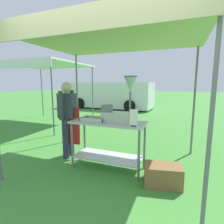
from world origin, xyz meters
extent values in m
plane|color=#3D7F33|center=(0.00, 6.00, 0.00)|extent=(70.00, 70.00, 0.00)
cylinder|color=slate|center=(1.22, -0.05, 1.18)|extent=(0.04, 0.04, 2.35)
cylinder|color=slate|center=(-1.74, 2.31, 1.18)|extent=(0.04, 0.04, 2.35)
cylinder|color=slate|center=(1.22, 2.31, 1.18)|extent=(0.04, 0.04, 2.35)
cube|color=#CCB78E|center=(-0.26, 1.13, 2.38)|extent=(3.17, 2.56, 0.05)
cube|color=#CCB78E|center=(-0.26, -0.14, 2.24)|extent=(3.17, 0.02, 0.24)
cube|color=#B7B7BC|center=(-0.26, 0.98, 0.88)|extent=(1.36, 0.56, 0.04)
cube|color=#B7B7BC|center=(-0.26, 0.98, 0.22)|extent=(1.25, 0.52, 0.02)
cylinder|color=slate|center=(-0.89, 0.75, 0.43)|extent=(0.04, 0.04, 0.86)
cylinder|color=slate|center=(0.37, 0.75, 0.43)|extent=(0.04, 0.04, 0.86)
cylinder|color=slate|center=(-0.89, 1.21, 0.43)|extent=(0.04, 0.04, 0.86)
cylinder|color=slate|center=(0.37, 1.21, 0.43)|extent=(0.04, 0.04, 0.86)
cube|color=#B7B7BC|center=(-0.51, 0.93, 0.90)|extent=(0.46, 0.27, 0.01)
cube|color=#B7B7BC|center=(-0.51, 0.80, 0.94)|extent=(0.46, 0.01, 0.06)
cube|color=#B7B7BC|center=(-0.51, 1.05, 0.94)|extent=(0.46, 0.01, 0.06)
cube|color=#B7B7BC|center=(-0.74, 0.93, 0.94)|extent=(0.01, 0.27, 0.06)
cube|color=#B7B7BC|center=(-0.29, 0.93, 0.94)|extent=(0.01, 0.27, 0.06)
torus|color=#EAB251|center=(-0.68, 0.93, 0.92)|extent=(0.11, 0.11, 0.03)
torus|color=#EAB251|center=(-0.56, 0.97, 0.92)|extent=(0.09, 0.09, 0.03)
torus|color=#EAB251|center=(-0.43, 0.97, 0.92)|extent=(0.12, 0.12, 0.03)
torus|color=#EAB251|center=(-0.55, 0.87, 0.92)|extent=(0.11, 0.11, 0.03)
torus|color=#EAB251|center=(-0.38, 0.92, 0.92)|extent=(0.12, 0.12, 0.03)
torus|color=#EAB251|center=(-0.47, 0.87, 0.92)|extent=(0.09, 0.09, 0.03)
torus|color=#EAB251|center=(-0.37, 0.85, 0.92)|extent=(0.09, 0.09, 0.03)
torus|color=#EAB251|center=(-0.64, 0.85, 0.92)|extent=(0.10, 0.10, 0.03)
torus|color=#EAB251|center=(-0.63, 1.01, 0.92)|extent=(0.09, 0.09, 0.03)
torus|color=#EAB251|center=(-0.64, 0.84, 0.94)|extent=(0.11, 0.11, 0.03)
torus|color=#EAB251|center=(-0.61, 0.92, 0.92)|extent=(0.12, 0.12, 0.03)
cube|color=#B7B7BC|center=(-0.08, 1.00, 0.99)|extent=(0.56, 0.28, 0.18)
cube|color=slate|center=(-0.29, 1.00, 1.14)|extent=(0.14, 0.22, 0.12)
cylinder|color=slate|center=(0.14, 1.00, 1.26)|extent=(0.04, 0.04, 0.36)
cone|color=#B7B7BC|center=(0.14, 1.00, 1.56)|extent=(0.21, 0.21, 0.24)
cylinder|color=slate|center=(0.14, 1.00, 1.69)|extent=(0.22, 0.22, 0.02)
cube|color=black|center=(0.27, 0.78, 0.91)|extent=(0.08, 0.05, 0.02)
cube|color=white|center=(0.27, 0.78, 1.04)|extent=(0.13, 0.02, 0.26)
cylinder|color=#2D3347|center=(-1.29, 1.28, 0.43)|extent=(0.14, 0.14, 0.86)
cylinder|color=#2D3347|center=(-1.27, 1.08, 0.43)|extent=(0.14, 0.14, 0.86)
cube|color=#383D4C|center=(-1.28, 1.18, 1.12)|extent=(0.36, 0.24, 0.52)
cube|color=red|center=(-1.16, 1.19, 0.69)|extent=(0.32, 0.04, 0.80)
cylinder|color=#383D4C|center=(-1.30, 1.40, 1.15)|extent=(0.10, 0.10, 0.58)
cylinder|color=#383D4C|center=(-1.26, 0.96, 1.15)|extent=(0.10, 0.10, 0.58)
sphere|color=beige|center=(-1.28, 1.18, 1.50)|extent=(0.22, 0.22, 0.22)
cube|color=brown|center=(0.75, 0.77, 0.16)|extent=(0.62, 0.46, 0.33)
cube|color=white|center=(-3.46, 8.94, 0.89)|extent=(5.65, 2.19, 1.60)
cube|color=#1E2833|center=(-1.29, 8.82, 1.29)|extent=(0.19, 1.62, 0.70)
cylinder|color=black|center=(-1.69, 9.78, 0.34)|extent=(0.69, 0.28, 0.68)
cylinder|color=black|center=(-1.79, 7.92, 0.34)|extent=(0.69, 0.28, 0.68)
cylinder|color=black|center=(-5.13, 9.96, 0.34)|extent=(0.69, 0.28, 0.68)
cylinder|color=black|center=(-5.23, 8.10, 0.34)|extent=(0.69, 0.28, 0.68)
cylinder|color=slate|center=(-2.65, 2.36, 1.15)|extent=(0.04, 0.04, 2.30)
cylinder|color=slate|center=(-5.46, 4.96, 1.15)|extent=(0.04, 0.04, 2.30)
cylinder|color=slate|center=(-2.65, 4.96, 1.15)|extent=(0.04, 0.04, 2.30)
cube|color=white|center=(-4.05, 3.66, 2.32)|extent=(3.01, 2.79, 0.05)
cube|color=white|center=(-4.05, 2.27, 2.19)|extent=(3.01, 0.02, 0.24)
camera|label=1|loc=(0.95, -1.90, 1.56)|focal=28.18mm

